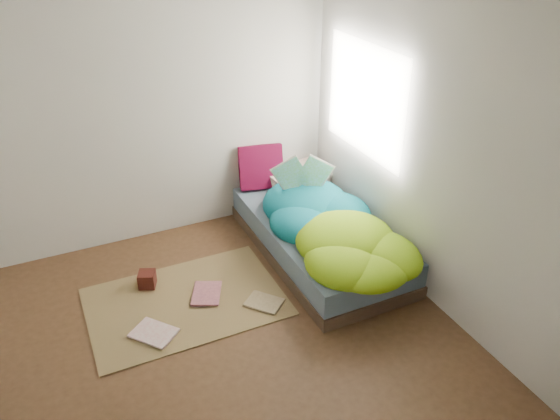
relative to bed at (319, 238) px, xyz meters
The scene contains 12 objects.
ground 1.43m from the bed, 149.45° to the right, with size 3.50×3.50×0.00m, color #462D1A.
room_walls 2.02m from the bed, 149.42° to the right, with size 3.54×3.54×2.62m.
bed is the anchor object (origin of this frame).
duvet 0.41m from the bed, 90.00° to the right, with size 0.96×1.84×0.34m, color #074E6C, non-canonical shape.
rug 1.39m from the bed, behind, with size 1.60×1.10×0.01m, color brown.
pillow_floral 0.84m from the bed, 77.72° to the left, with size 0.62×0.38×0.14m, color #F2E2D1.
pillow_magenta 1.01m from the bed, 102.33° to the left, with size 0.45×0.14×0.45m, color #460423.
open_book 0.71m from the bed, 98.23° to the left, with size 0.47×0.10×0.28m, color green, non-canonical shape.
wooden_box 1.62m from the bed, behind, with size 0.14×0.14×0.14m, color black.
floor_book_a 1.89m from the bed, 163.48° to the right, with size 0.24×0.33×0.03m, color silver.
floor_book_b 1.31m from the bed, behind, with size 0.24×0.32×0.03m, color #B96B75.
floor_book_c 1.04m from the bed, 147.33° to the right, with size 0.21×0.29×0.02m, color tan.
Camera 1 is at (-0.96, -3.05, 2.98)m, focal length 35.00 mm.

